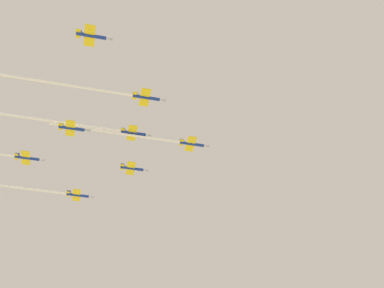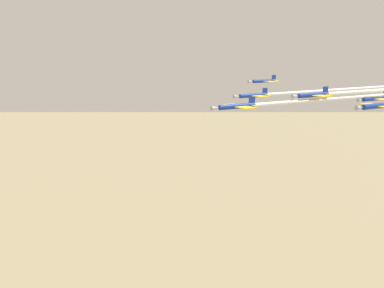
{
  "view_description": "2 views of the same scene",
  "coord_description": "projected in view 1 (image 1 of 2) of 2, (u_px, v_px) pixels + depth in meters",
  "views": [
    {
      "loc": [
        -88.41,
        -85.1,
        3.75
      ],
      "look_at": [
        4.77,
        8.09,
        124.27
      ],
      "focal_mm": 47.94,
      "sensor_mm": 36.0,
      "label": 1
    },
    {
      "loc": [
        94.68,
        42.28,
        136.24
      ],
      "look_at": [
        13.25,
        2.21,
        117.62
      ],
      "focal_mm": 45.26,
      "sensor_mm": 36.0,
      "label": 2
    }
  ],
  "objects": [
    {
      "name": "jet_lead",
      "position": [
        147.0,
        138.0,
        176.16
      ],
      "size": [
        46.65,
        30.63,
        2.23
      ],
      "rotation": [
        0.0,
        0.0,
        4.14
      ],
      "color": "navy"
    },
    {
      "name": "jet_center_rear",
      "position": [
        92.0,
        36.0,
        146.61
      ],
      "size": [
        10.0,
        8.02,
        2.23
      ],
      "rotation": [
        0.0,
        0.0,
        4.14
      ],
      "color": "navy"
    },
    {
      "name": "jet_port_outer",
      "position": [
        85.0,
        126.0,
        173.66
      ],
      "size": [
        48.07,
        31.55,
        2.23
      ],
      "rotation": [
        0.0,
        0.0,
        4.14
      ],
      "color": "navy"
    },
    {
      "name": "jet_starboard_outer",
      "position": [
        38.0,
        190.0,
        197.08
      ],
      "size": [
        45.71,
        30.02,
        2.23
      ],
      "rotation": [
        0.0,
        0.0,
        4.14
      ],
      "color": "navy"
    },
    {
      "name": "jet_port_inner",
      "position": [
        133.0,
        168.0,
        189.89
      ],
      "size": [
        10.0,
        8.02,
        2.23
      ],
      "rotation": [
        0.0,
        0.0,
        4.14
      ],
      "color": "navy"
    },
    {
      "name": "jet_port_trail",
      "position": [
        72.0,
        128.0,
        171.73
      ],
      "size": [
        10.0,
        8.02,
        2.23
      ],
      "rotation": [
        0.0,
        0.0,
        4.14
      ],
      "color": "navy"
    },
    {
      "name": "jet_starboard_inner",
      "position": [
        92.0,
        89.0,
        159.21
      ],
      "size": [
        49.11,
        32.22,
        2.23
      ],
      "rotation": [
        0.0,
        0.0,
        4.14
      ],
      "color": "navy"
    }
  ]
}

